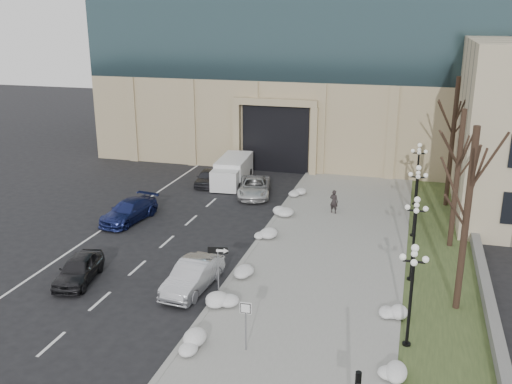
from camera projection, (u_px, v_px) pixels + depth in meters
sidewalk at (325, 259)px, 33.05m from camera, size 9.00×40.00×0.12m
curb at (251, 250)px, 34.22m from camera, size 0.30×40.00×0.14m
grass_strip at (443, 272)px, 31.35m from camera, size 4.00×40.00×0.10m
stone_wall at (479, 257)px, 32.57m from camera, size 0.50×30.00×0.70m
car_a at (79, 269)px, 30.24m from camera, size 2.42×4.39×1.41m
car_b at (193, 276)px, 29.31m from camera, size 1.99×4.79×1.54m
car_c at (129, 211)px, 39.02m from camera, size 2.75×5.23×1.44m
car_d at (254, 187)px, 44.48m from camera, size 3.41×5.51×1.42m
car_e at (207, 177)px, 47.25m from camera, size 1.90×3.92×1.29m
pedestrian at (334, 202)px, 40.22m from camera, size 0.71×0.58×1.69m
box_truck at (232, 171)px, 47.73m from camera, size 2.75×6.63×2.05m
one_way_sign at (221, 257)px, 27.90m from camera, size 1.05×0.32×2.78m
keep_sign at (246, 316)px, 23.55m from camera, size 0.51×0.08×2.35m
snow_clump_b at (189, 346)px, 24.00m from camera, size 1.10×1.60×0.36m
snow_clump_c at (224, 302)px, 27.67m from camera, size 1.10×1.60×0.36m
snow_clump_d at (240, 268)px, 31.29m from camera, size 1.10×1.60×0.36m
snow_clump_e at (263, 236)px, 35.87m from camera, size 1.10×1.60×0.36m
snow_clump_f at (281, 212)px, 40.14m from camera, size 1.10×1.60×0.36m
snow_clump_g at (296, 192)px, 44.47m from camera, size 1.10×1.60×0.36m
snow_clump_h at (393, 374)px, 22.11m from camera, size 1.10×1.60×0.36m
snow_clump_i at (393, 309)px, 26.96m from camera, size 1.10×1.60×0.36m
lamppost_a at (412, 282)px, 23.55m from camera, size 1.18×1.18×4.76m
lamppost_b at (415, 228)px, 29.51m from camera, size 1.18×1.18×4.76m
lamppost_c at (417, 191)px, 35.47m from camera, size 1.18×1.18×4.76m
lamppost_d at (418, 166)px, 41.43m from camera, size 1.18×1.18×4.76m
tree_near at (469, 195)px, 25.81m from camera, size 3.20×3.20×9.00m
tree_mid at (459, 160)px, 33.25m from camera, size 3.20×3.20×8.50m
tree_far at (454, 124)px, 40.39m from camera, size 3.20×3.20×9.50m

